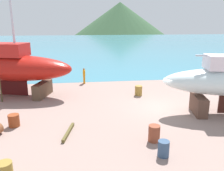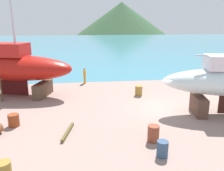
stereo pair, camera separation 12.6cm
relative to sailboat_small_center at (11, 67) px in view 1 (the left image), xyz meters
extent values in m
plane|color=gray|center=(11.83, -6.88, -2.52)|extent=(43.89, 43.89, 0.00)
cube|color=teal|center=(11.83, 50.44, -2.52)|extent=(175.58, 93.60, 0.01)
cone|color=#305031|center=(34.09, 149.46, -2.52)|extent=(114.00, 114.00, 39.77)
cube|color=brown|center=(2.61, -0.72, -1.90)|extent=(1.39, 2.77, 1.22)
cylinder|color=brown|center=(0.54, 1.77, -1.52)|extent=(0.12, 0.12, 1.98)
cylinder|color=brown|center=(-0.45, -1.79, -1.52)|extent=(0.12, 0.12, 1.98)
ellipsoid|color=#AE170F|center=(0.04, -0.01, -0.10)|extent=(11.15, 6.08, 2.18)
cube|color=#4F1212|center=(0.04, -0.01, -1.95)|extent=(2.48, 0.76, 1.52)
cube|color=red|center=(-0.47, 0.13, 1.43)|extent=(4.23, 2.96, 1.09)
cube|color=brown|center=(13.97, -6.15, -1.88)|extent=(1.11, 2.29, 1.28)
cylinder|color=silver|center=(15.22, -6.40, 1.54)|extent=(3.54, 0.82, 0.13)
cube|color=orange|center=(6.20, 3.24, -2.10)|extent=(0.21, 0.35, 0.83)
cube|color=orange|center=(6.20, 3.24, -1.40)|extent=(0.25, 0.45, 0.57)
sphere|color=#8A7156|center=(6.20, 3.24, -1.01)|extent=(0.22, 0.22, 0.22)
cylinder|color=olive|center=(2.80, -11.91, -2.12)|extent=(0.77, 0.77, 0.78)
cylinder|color=olive|center=(10.83, -1.54, -2.09)|extent=(0.73, 0.73, 0.85)
cylinder|color=#354E6D|center=(9.71, -11.06, -2.12)|extent=(0.76, 0.76, 0.79)
cylinder|color=brown|center=(1.78, -6.69, -2.14)|extent=(0.73, 0.73, 0.76)
cylinder|color=brown|center=(9.71, -9.60, -2.07)|extent=(0.65, 0.65, 0.90)
cube|color=brown|center=(5.11, -8.14, -2.42)|extent=(0.62, 2.22, 0.19)
camera|label=1|loc=(6.01, -20.52, 3.66)|focal=37.39mm
camera|label=2|loc=(6.13, -20.53, 3.66)|focal=37.39mm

